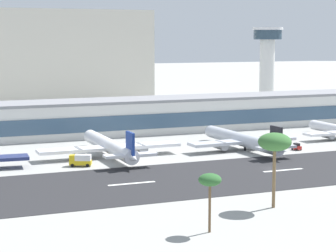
% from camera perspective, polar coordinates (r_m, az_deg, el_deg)
% --- Properties ---
extents(ground_plane, '(1400.00, 1400.00, 0.00)m').
position_cam_1_polar(ground_plane, '(179.14, 8.95, -3.70)').
color(ground_plane, '#9E9E99').
extents(runway_strip, '(800.00, 39.86, 0.08)m').
position_cam_1_polar(runway_strip, '(176.33, 9.51, -3.88)').
color(runway_strip, '#262628').
rests_on(runway_strip, ground_plane).
extents(runway_centreline_dash_3, '(12.00, 1.20, 0.01)m').
position_cam_1_polar(runway_centreline_dash_3, '(159.13, -3.19, -5.03)').
color(runway_centreline_dash_3, white).
rests_on(runway_centreline_dash_3, runway_strip).
extents(runway_centreline_dash_4, '(12.00, 1.20, 0.01)m').
position_cam_1_polar(runway_centreline_dash_4, '(177.28, 10.02, -3.82)').
color(runway_centreline_dash_4, white).
rests_on(runway_centreline_dash_4, runway_strip).
extents(terminal_building, '(205.02, 20.70, 12.76)m').
position_cam_1_polar(terminal_building, '(242.48, -3.43, 0.88)').
color(terminal_building, silver).
rests_on(terminal_building, ground_plane).
extents(control_tower, '(13.85, 13.85, 39.91)m').
position_cam_1_polar(control_tower, '(303.30, 8.65, 5.61)').
color(control_tower, silver).
rests_on(control_tower, ground_plane).
extents(distant_hotel_block, '(126.12, 33.40, 49.17)m').
position_cam_1_polar(distant_hotel_block, '(336.53, -12.35, 5.73)').
color(distant_hotel_block, beige).
rests_on(distant_hotel_block, ground_plane).
extents(airliner_navy_tail_gate_1, '(43.06, 47.84, 9.99)m').
position_cam_1_polar(airliner_navy_tail_gate_1, '(193.28, -5.00, -1.84)').
color(airliner_navy_tail_gate_1, white).
rests_on(airliner_navy_tail_gate_1, ground_plane).
extents(airliner_black_tail_gate_2, '(36.83, 46.68, 9.74)m').
position_cam_1_polar(airliner_black_tail_gate_2, '(206.41, 6.71, -1.27)').
color(airliner_black_tail_gate_2, silver).
rests_on(airliner_black_tail_gate_2, ground_plane).
extents(service_baggage_tug_0, '(2.24, 3.38, 2.20)m').
position_cam_1_polar(service_baggage_tug_0, '(209.88, 11.16, -1.79)').
color(service_baggage_tug_0, '#B2231E').
rests_on(service_baggage_tug_0, ground_plane).
extents(service_box_truck_1, '(6.46, 4.65, 3.25)m').
position_cam_1_polar(service_box_truck_1, '(181.55, -7.65, -2.95)').
color(service_box_truck_1, gold).
rests_on(service_box_truck_1, ground_plane).
extents(palm_tree_2, '(6.92, 6.92, 15.77)m').
position_cam_1_polar(palm_tree_2, '(136.21, 9.30, -1.48)').
color(palm_tree_2, brown).
rests_on(palm_tree_2, ground_plane).
extents(palm_tree_3, '(4.20, 4.20, 10.91)m').
position_cam_1_polar(palm_tree_3, '(118.25, 3.68, -4.83)').
color(palm_tree_3, brown).
rests_on(palm_tree_3, ground_plane).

